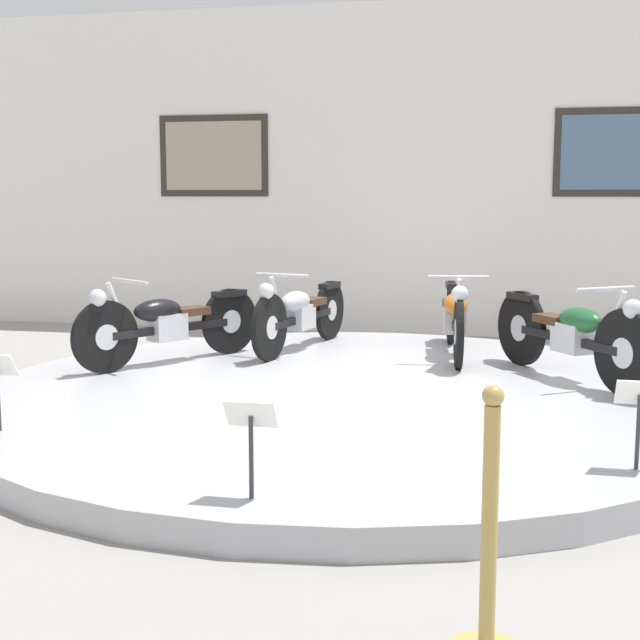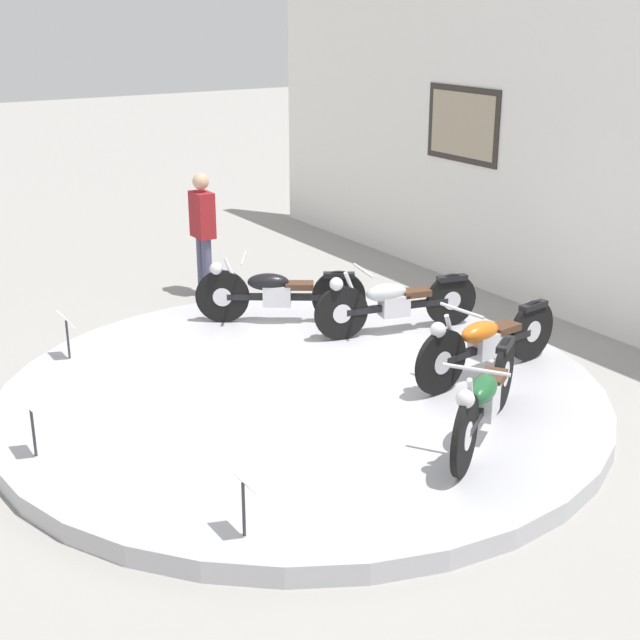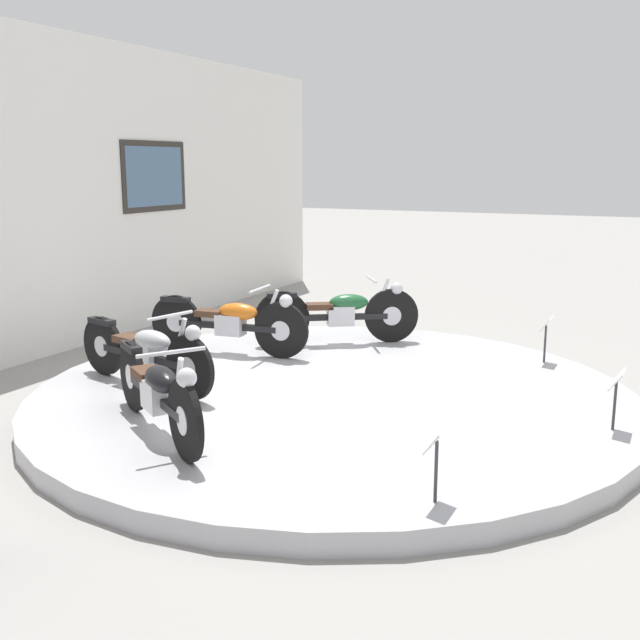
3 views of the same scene
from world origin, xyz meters
name	(u,v)px [view 3 (image 3 of 3)]	position (x,y,z in m)	size (l,w,h in m)	color
ground_plane	(333,406)	(0.00, 0.00, 0.00)	(60.00, 60.00, 0.00)	gray
display_platform	(333,398)	(0.00, 0.00, 0.09)	(5.85, 5.85, 0.18)	#ADADB2
back_wall	(17,196)	(0.00, 4.10, 1.97)	(14.00, 0.22, 3.93)	white
motorcycle_black	(158,390)	(-1.76, 0.73, 0.56)	(1.14, 1.68, 0.79)	black
motorcycle_silver	(147,350)	(-0.75, 1.66, 0.55)	(0.60, 1.93, 0.78)	black
motorcycle_orange	(231,321)	(0.75, 1.66, 0.57)	(0.54, 1.99, 0.80)	black
motorcycle_green	(341,312)	(1.76, 0.73, 0.57)	(1.17, 1.70, 0.81)	black
info_placard_front_left	(437,449)	(-1.96, -1.67, 0.54)	(0.26, 0.11, 0.51)	#333338
info_placard_front_centre	(616,387)	(0.00, -2.58, 0.54)	(0.26, 0.11, 0.51)	#333338
info_placard_front_right	(546,330)	(1.96, -1.67, 0.54)	(0.26, 0.11, 0.51)	#333338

